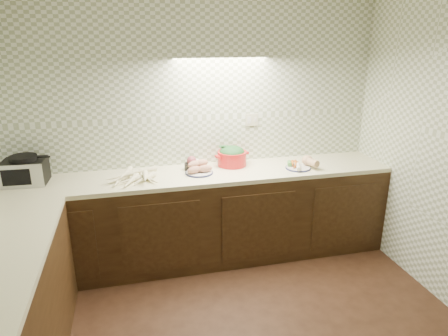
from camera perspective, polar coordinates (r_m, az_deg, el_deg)
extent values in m
cube|color=gray|center=(3.90, -3.72, 6.17)|extent=(3.60, 0.05, 2.60)
cube|color=#BDBA9A|center=(4.04, 4.00, 6.89)|extent=(0.13, 0.01, 0.12)
cube|color=black|center=(3.94, -2.75, -7.15)|extent=(3.60, 0.60, 0.86)
cube|color=beige|center=(3.76, -2.85, -0.98)|extent=(3.60, 0.60, 0.04)
cube|color=black|center=(3.87, -26.52, -0.48)|extent=(0.37, 0.28, 0.21)
cube|color=#ACACB0|center=(3.74, -27.04, -1.16)|extent=(0.35, 0.03, 0.21)
cube|color=black|center=(3.74, -27.04, -1.16)|extent=(0.23, 0.02, 0.14)
cylinder|color=black|center=(3.83, -26.79, 1.29)|extent=(0.24, 0.24, 0.04)
cone|color=#FBF8C7|center=(3.73, -11.62, -0.80)|extent=(0.11, 0.25, 0.05)
cone|color=#FBF8C7|center=(3.75, -14.24, -0.89)|extent=(0.08, 0.22, 0.05)
cone|color=#FBF8C7|center=(3.62, -12.25, -1.46)|extent=(0.10, 0.24, 0.05)
cone|color=#FBF8C7|center=(3.72, -11.20, -0.80)|extent=(0.22, 0.19, 0.06)
cone|color=#FBF8C7|center=(3.57, -14.16, -1.81)|extent=(0.15, 0.26, 0.06)
cone|color=#FBF8C7|center=(3.75, -11.80, -0.66)|extent=(0.17, 0.21, 0.05)
cone|color=#FBF8C7|center=(3.70, -12.36, -0.92)|extent=(0.07, 0.22, 0.06)
cone|color=#FBF8C7|center=(3.60, -10.89, -1.50)|extent=(0.07, 0.27, 0.05)
cone|color=#FBF8C7|center=(3.65, -14.69, -0.98)|extent=(0.27, 0.17, 0.05)
cone|color=#FBF8C7|center=(3.74, -11.68, -0.39)|extent=(0.15, 0.25, 0.06)
cone|color=#FBF8C7|center=(3.74, -11.59, -0.32)|extent=(0.22, 0.15, 0.05)
cone|color=#FBF8C7|center=(3.57, -11.30, -1.26)|extent=(0.08, 0.23, 0.05)
cylinder|color=#171B45|center=(3.74, -3.57, -0.68)|extent=(0.26, 0.26, 0.01)
cylinder|color=silver|center=(3.74, -3.57, -0.65)|extent=(0.25, 0.25, 0.02)
ellipsoid|color=tan|center=(3.69, -4.27, -0.25)|extent=(0.15, 0.10, 0.07)
ellipsoid|color=tan|center=(3.72, -2.76, -0.08)|extent=(0.15, 0.10, 0.07)
ellipsoid|color=tan|center=(3.77, -3.85, 0.16)|extent=(0.15, 0.10, 0.07)
ellipsoid|color=tan|center=(3.73, -4.28, 0.54)|extent=(0.15, 0.10, 0.07)
ellipsoid|color=tan|center=(3.76, -3.28, 0.73)|extent=(0.15, 0.10, 0.07)
cylinder|color=black|center=(3.84, -4.39, 0.24)|extent=(0.17, 0.17, 0.06)
sphere|color=maroon|center=(3.82, -4.66, 1.04)|extent=(0.09, 0.09, 0.09)
sphere|color=beige|center=(3.85, -3.93, 0.96)|extent=(0.06, 0.06, 0.06)
cylinder|color=red|center=(3.94, 1.15, 1.39)|extent=(0.35, 0.35, 0.14)
cube|color=red|center=(3.86, -0.90, 1.63)|extent=(0.05, 0.07, 0.02)
cube|color=red|center=(4.01, 3.13, 2.25)|extent=(0.05, 0.07, 0.02)
ellipsoid|color=#27622A|center=(3.93, 1.16, 2.18)|extent=(0.26, 0.26, 0.14)
cylinder|color=#171B45|center=(3.93, 10.53, 0.02)|extent=(0.24, 0.24, 0.01)
cylinder|color=silver|center=(3.93, 10.53, 0.04)|extent=(0.23, 0.23, 0.02)
cone|color=orange|center=(3.93, 9.99, 0.39)|extent=(0.09, 0.13, 0.03)
cone|color=orange|center=(3.95, 10.29, 0.46)|extent=(0.12, 0.12, 0.03)
cone|color=orange|center=(3.92, 10.14, 0.36)|extent=(0.12, 0.12, 0.03)
cone|color=orange|center=(3.92, 10.15, 0.61)|extent=(0.08, 0.14, 0.03)
cone|color=orange|center=(3.93, 9.89, 0.67)|extent=(0.09, 0.14, 0.03)
cylinder|color=white|center=(3.88, 10.58, 0.19)|extent=(0.09, 0.16, 0.04)
cylinder|color=#468437|center=(3.96, 9.34, 0.65)|extent=(0.07, 0.10, 0.04)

